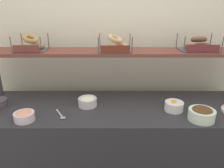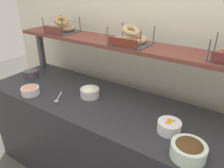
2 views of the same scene
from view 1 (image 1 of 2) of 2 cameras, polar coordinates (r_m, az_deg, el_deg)
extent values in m
cube|color=white|center=(2.28, 0.67, 8.27)|extent=(3.54, 0.06, 2.40)
cube|color=#2D2D33|center=(2.09, 0.68, -16.39)|extent=(2.34, 0.70, 0.85)
cube|color=brown|center=(1.99, 0.73, 8.42)|extent=(2.30, 0.32, 0.03)
cylinder|color=white|center=(1.78, 22.73, -7.55)|extent=(0.20, 0.20, 0.08)
ellipsoid|color=#53361C|center=(1.76, 22.88, -6.54)|extent=(0.15, 0.15, 0.06)
cylinder|color=white|center=(1.86, 16.23, -5.66)|extent=(0.15, 0.15, 0.08)
sphere|color=orange|center=(1.83, 16.11, -5.13)|extent=(0.04, 0.04, 0.04)
sphere|color=gold|center=(1.85, 16.47, -4.88)|extent=(0.03, 0.03, 0.03)
sphere|color=gold|center=(1.83, 16.72, -5.21)|extent=(0.03, 0.03, 0.03)
sphere|color=orange|center=(1.87, 16.59, -4.56)|extent=(0.03, 0.03, 0.03)
sphere|color=orange|center=(1.86, 15.93, -4.71)|extent=(0.04, 0.04, 0.04)
cylinder|color=#544753|center=(2.11, -27.38, -4.29)|extent=(0.14, 0.14, 0.06)
cylinder|color=white|center=(1.87, -6.23, -4.71)|extent=(0.16, 0.16, 0.07)
ellipsoid|color=white|center=(1.86, -6.27, -3.86)|extent=(0.12, 0.12, 0.05)
cylinder|color=silver|center=(1.77, -21.85, -7.92)|extent=(0.15, 0.15, 0.06)
ellipsoid|color=#F29E7F|center=(1.76, -21.97, -7.14)|extent=(0.12, 0.12, 0.05)
cube|color=#B7B7BC|center=(1.80, -13.48, -7.44)|extent=(0.08, 0.13, 0.01)
ellipsoid|color=#B7B7BC|center=(1.72, -12.58, -8.63)|extent=(0.04, 0.03, 0.01)
cube|color=#4C4C51|center=(2.11, -20.14, 8.39)|extent=(0.26, 0.24, 0.01)
cylinder|color=#4C4C51|center=(2.04, -24.80, 9.30)|extent=(0.01, 0.01, 0.14)
cylinder|color=#4C4C51|center=(1.95, -17.98, 9.74)|extent=(0.01, 0.01, 0.14)
cylinder|color=#4C4C51|center=(2.25, -22.43, 10.50)|extent=(0.01, 0.01, 0.14)
cylinder|color=#4C4C51|center=(2.17, -16.16, 10.90)|extent=(0.01, 0.01, 0.14)
cube|color=brown|center=(1.99, -21.41, 8.66)|extent=(0.22, 0.01, 0.06)
torus|color=#A3834F|center=(2.09, -21.70, 8.93)|extent=(0.20, 0.20, 0.05)
torus|color=#A1805B|center=(2.12, -18.91, 9.43)|extent=(0.17, 0.16, 0.05)
torus|color=#AC854D|center=(2.09, -20.48, 11.13)|extent=(0.19, 0.19, 0.09)
cube|color=#4C4C51|center=(1.97, 1.05, 8.84)|extent=(0.29, 0.24, 0.01)
cylinder|color=#4C4C51|center=(1.84, -3.34, 10.13)|extent=(0.01, 0.01, 0.14)
cylinder|color=#4C4C51|center=(1.85, 5.56, 10.09)|extent=(0.01, 0.01, 0.14)
cylinder|color=#4C4C51|center=(2.07, -2.96, 11.26)|extent=(0.01, 0.01, 0.14)
cylinder|color=#4C4C51|center=(2.07, 5.00, 11.22)|extent=(0.01, 0.01, 0.14)
cube|color=maroon|center=(1.84, 1.11, 9.19)|extent=(0.25, 0.01, 0.06)
torus|color=tan|center=(1.93, -0.47, 9.55)|extent=(0.16, 0.16, 0.05)
torus|color=#DFA979|center=(2.00, 2.32, 9.92)|extent=(0.17, 0.17, 0.05)
torus|color=tan|center=(1.95, 1.07, 11.79)|extent=(0.19, 0.18, 0.09)
cube|color=#4C4C51|center=(2.14, 21.80, 8.34)|extent=(0.33, 0.24, 0.01)
cylinder|color=#4C4C51|center=(1.97, 18.77, 9.74)|extent=(0.01, 0.01, 0.14)
cylinder|color=#4C4C51|center=(2.09, 27.32, 9.14)|extent=(0.01, 0.01, 0.14)
cylinder|color=#4C4C51|center=(2.18, 16.94, 10.89)|extent=(0.01, 0.01, 0.14)
cylinder|color=#4C4C51|center=(2.30, 24.83, 10.34)|extent=(0.01, 0.01, 0.14)
cube|color=maroon|center=(2.02, 23.11, 8.60)|extent=(0.28, 0.01, 0.06)
torus|color=brown|center=(2.09, 20.69, 9.14)|extent=(0.20, 0.20, 0.06)
torus|color=brown|center=(2.19, 22.81, 9.29)|extent=(0.20, 0.20, 0.06)
torus|color=brown|center=(2.12, 22.13, 10.81)|extent=(0.15, 0.16, 0.08)
camera|label=2|loc=(0.95, 64.38, 13.23)|focal=34.87mm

